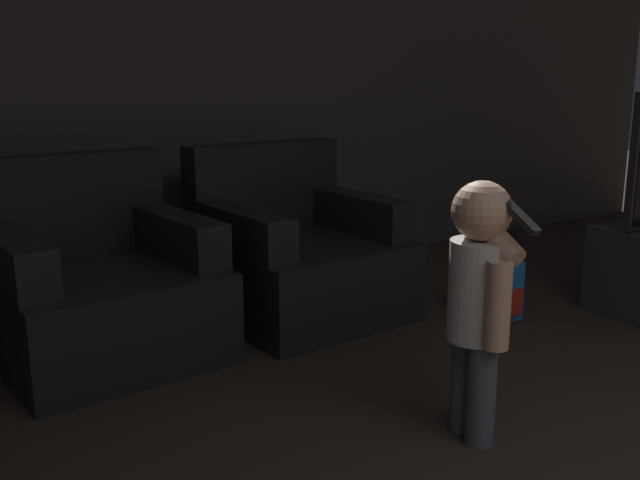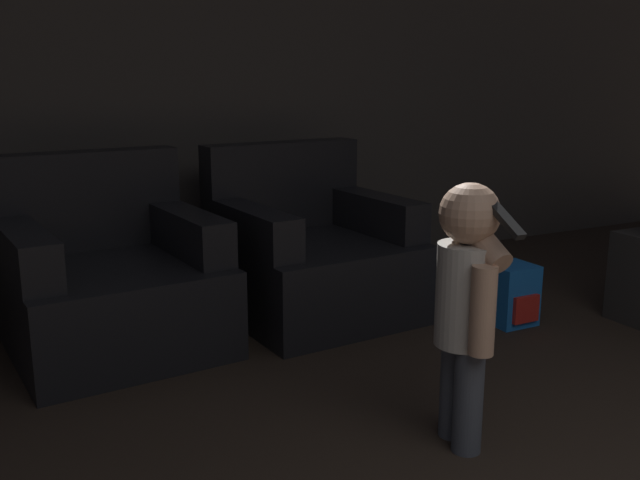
# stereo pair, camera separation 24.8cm
# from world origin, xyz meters

# --- Properties ---
(wall_back) EXTENTS (8.40, 0.05, 2.60)m
(wall_back) POSITION_xyz_m (0.00, 4.50, 1.30)
(wall_back) COLOR #423D38
(wall_back) RESTS_ON ground_plane
(armchair_left) EXTENTS (0.95, 0.96, 0.85)m
(armchair_left) POSITION_xyz_m (-0.70, 3.67, 0.30)
(armchair_left) COLOR black
(armchair_left) RESTS_ON ground_plane
(armchair_right) EXTENTS (0.94, 0.95, 0.85)m
(armchair_right) POSITION_xyz_m (0.31, 3.67, 0.30)
(armchair_right) COLOR black
(armchair_right) RESTS_ON ground_plane
(person_toddler) EXTENTS (0.19, 0.34, 0.88)m
(person_toddler) POSITION_xyz_m (0.14, 2.21, 0.52)
(person_toddler) COLOR #474C56
(person_toddler) RESTS_ON ground_plane
(toy_backpack) EXTENTS (0.21, 0.22, 0.30)m
(toy_backpack) POSITION_xyz_m (1.10, 3.04, 0.15)
(toy_backpack) COLOR blue
(toy_backpack) RESTS_ON ground_plane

